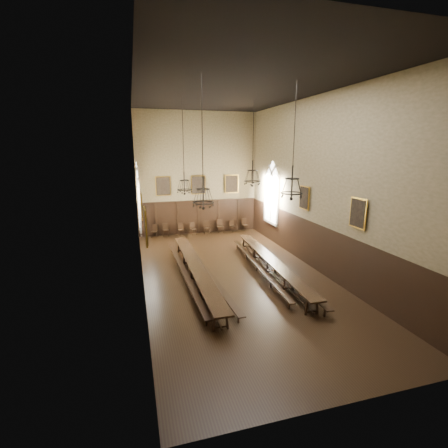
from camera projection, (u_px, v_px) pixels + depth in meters
name	position (u px, v px, depth m)	size (l,w,h in m)	color
floor	(234.00, 276.00, 16.66)	(9.00, 18.00, 0.02)	black
ceiling	(235.00, 88.00, 14.60)	(9.00, 18.00, 0.02)	black
wall_back	(198.00, 174.00, 24.07)	(9.00, 0.02, 9.00)	#8B7955
wall_front	(357.00, 235.00, 7.19)	(9.00, 0.02, 9.00)	#8B7955
wall_left	(138.00, 191.00, 14.44)	(0.02, 18.00, 9.00)	#8B7955
wall_right	(317.00, 185.00, 16.83)	(0.02, 18.00, 9.00)	#8B7955
wainscot_panelling	(234.00, 252.00, 16.38)	(9.00, 18.00, 2.50)	black
table_left	(196.00, 273.00, 15.93)	(0.77, 10.33, 0.81)	black
table_right	(271.00, 266.00, 16.89)	(1.20, 9.86, 0.77)	black
bench_left_outer	(184.00, 274.00, 16.08)	(0.48, 9.84, 0.44)	black
bench_left_inner	(206.00, 272.00, 16.33)	(0.74, 10.02, 0.45)	black
bench_right_inner	(257.00, 267.00, 17.15)	(0.84, 9.15, 0.41)	black
bench_right_outer	(280.00, 267.00, 17.05)	(1.01, 10.31, 0.46)	black
chair_0	(155.00, 234.00, 23.69)	(0.53, 0.53, 0.94)	black
chair_1	(166.00, 232.00, 23.98)	(0.43, 0.43, 0.96)	black
chair_2	(181.00, 232.00, 24.17)	(0.44, 0.44, 0.93)	black
chair_3	(193.00, 231.00, 24.42)	(0.51, 0.51, 0.93)	black
chair_4	(207.00, 230.00, 24.69)	(0.48, 0.48, 0.96)	black
chair_5	(220.00, 229.00, 25.06)	(0.47, 0.47, 1.02)	black
chair_6	(233.00, 228.00, 25.31)	(0.51, 0.51, 0.92)	black
chair_7	(245.00, 227.00, 25.60)	(0.49, 0.49, 0.97)	black
chandelier_back_left	(184.00, 183.00, 17.25)	(0.78, 0.78, 4.94)	black
chandelier_back_right	(252.00, 176.00, 18.11)	(0.93, 0.93, 4.60)	black
chandelier_front_left	(203.00, 194.00, 12.52)	(0.82, 0.82, 4.83)	black
chandelier_front_right	(292.00, 186.00, 13.69)	(0.94, 0.94, 4.65)	black
portrait_back_0	(163.00, 186.00, 23.44)	(1.10, 0.12, 1.40)	#B6872B
portrait_back_1	(198.00, 185.00, 24.13)	(1.10, 0.12, 1.40)	#B6872B
portrait_back_2	(232.00, 184.00, 24.82)	(1.10, 0.12, 1.40)	#B6872B
portrait_left_0	(141.00, 205.00, 15.59)	(0.12, 1.00, 1.30)	#B6872B
portrait_left_1	(146.00, 226.00, 11.38)	(0.12, 1.00, 1.30)	#B6872B
portrait_right_0	(304.00, 198.00, 17.91)	(0.12, 1.00, 1.30)	#B6872B
portrait_right_1	(358.00, 213.00, 13.70)	(0.12, 1.00, 1.30)	#B6872B
window_right	(272.00, 193.00, 22.21)	(0.20, 2.20, 4.60)	white
window_left	(138.00, 198.00, 19.86)	(0.20, 2.20, 4.60)	white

